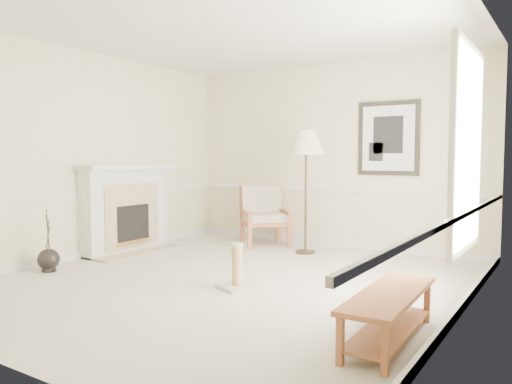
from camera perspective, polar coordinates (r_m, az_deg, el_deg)
ground at (r=5.85m, az=-3.00°, el=-10.05°), size 5.50×5.50×0.00m
room at (r=5.68m, az=-1.47°, el=8.50°), size 5.04×5.54×2.92m
fireplace at (r=7.73m, az=-14.58°, el=-1.91°), size 0.64×1.64×1.31m
floor_vase at (r=6.75m, az=-22.62°, el=-7.20°), size 0.27×0.27×0.79m
armchair at (r=8.19m, az=0.86°, el=-2.34°), size 1.05×1.05×0.96m
floor_lamp at (r=7.35m, az=5.75°, el=5.26°), size 0.73×0.73×1.82m
bench at (r=4.06m, az=14.96°, el=-12.75°), size 0.45×1.36×0.39m
scratching_post at (r=5.44m, az=-2.18°, el=-9.43°), size 0.45×0.45×0.50m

